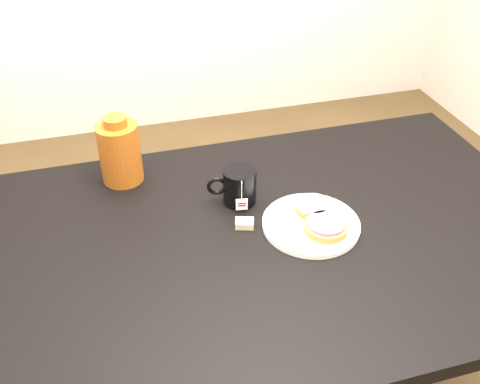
# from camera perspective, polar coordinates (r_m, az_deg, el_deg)

# --- Properties ---
(table) EXTENTS (1.40, 0.90, 0.75)m
(table) POSITION_cam_1_polar(r_m,az_deg,el_deg) (1.36, 4.13, -6.97)
(table) COLOR black
(table) RESTS_ON ground_plane
(plate) EXTENTS (0.24, 0.24, 0.02)m
(plate) POSITION_cam_1_polar(r_m,az_deg,el_deg) (1.33, 7.58, -3.35)
(plate) COLOR white
(plate) RESTS_ON table
(bagel_back) EXTENTS (0.11, 0.11, 0.03)m
(bagel_back) POSITION_cam_1_polar(r_m,az_deg,el_deg) (1.35, 7.83, -1.61)
(bagel_back) COLOR brown
(bagel_back) RESTS_ON plate
(bagel_front) EXTENTS (0.15, 0.15, 0.03)m
(bagel_front) POSITION_cam_1_polar(r_m,az_deg,el_deg) (1.30, 9.15, -3.64)
(bagel_front) COLOR brown
(bagel_front) RESTS_ON plate
(mug) EXTENTS (0.13, 0.10, 0.10)m
(mug) POSITION_cam_1_polar(r_m,az_deg,el_deg) (1.37, -0.13, 0.64)
(mug) COLOR black
(mug) RESTS_ON table
(teabag_pouch) EXTENTS (0.05, 0.04, 0.02)m
(teabag_pouch) POSITION_cam_1_polar(r_m,az_deg,el_deg) (1.32, 0.48, -3.37)
(teabag_pouch) COLOR #C6B793
(teabag_pouch) RESTS_ON table
(bagel_package) EXTENTS (0.11, 0.11, 0.19)m
(bagel_package) POSITION_cam_1_polar(r_m,az_deg,el_deg) (1.47, -12.70, 4.20)
(bagel_package) COLOR #672E0D
(bagel_package) RESTS_ON table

